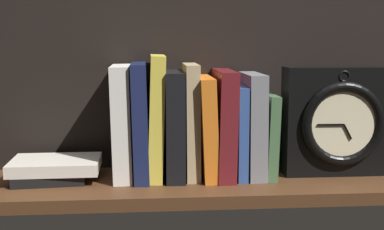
{
  "coord_description": "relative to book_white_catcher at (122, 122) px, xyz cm",
  "views": [
    {
      "loc": [
        -10.81,
        -105.8,
        29.01
      ],
      "look_at": [
        -1.76,
        2.98,
        12.99
      ],
      "focal_mm": 49.55,
      "sensor_mm": 36.0,
      "label": 1
    }
  ],
  "objects": [
    {
      "name": "book_navy_bierce",
      "position": [
        3.72,
        0.0,
        0.23
      ],
      "size": [
        3.53,
        16.12,
        23.86
      ],
      "primitive_type": "cube",
      "rotation": [
        0.0,
        -0.02,
        0.0
      ],
      "color": "#192147",
      "rests_on": "ground_plane"
    },
    {
      "name": "framed_clock",
      "position": [
        45.38,
        -1.26,
        -0.25
      ],
      "size": [
        22.9,
        7.97,
        22.9
      ],
      "color": "black",
      "rests_on": "ground_plane"
    },
    {
      "name": "book_maroon_dawkins",
      "position": [
        21.09,
        0.0,
        -0.54
      ],
      "size": [
        4.09,
        16.79,
        22.34
      ],
      "primitive_type": "cube",
      "rotation": [
        0.0,
        0.02,
        0.0
      ],
      "color": "maroon",
      "rests_on": "ground_plane"
    },
    {
      "name": "back_panel",
      "position": [
        16.21,
        9.0,
        8.17
      ],
      "size": [
        96.34,
        1.2,
        39.69
      ],
      "primitive_type": "cube",
      "color": "black",
      "rests_on": "ground_plane"
    },
    {
      "name": "book_yellow_seinlanguage",
      "position": [
        7.01,
        0.0,
        1.02
      ],
      "size": [
        3.85,
        14.24,
        25.49
      ],
      "primitive_type": "cube",
      "rotation": [
        0.0,
        0.04,
        0.0
      ],
      "color": "gold",
      "rests_on": "ground_plane"
    },
    {
      "name": "book_gray_chess",
      "position": [
        27.27,
        0.0,
        -0.89
      ],
      "size": [
        3.76,
        14.98,
        21.61
      ],
      "primitive_type": "cube",
      "rotation": [
        0.0,
        -0.01,
        0.0
      ],
      "color": "gray",
      "rests_on": "ground_plane"
    },
    {
      "name": "book_white_catcher",
      "position": [
        0.0,
        0.0,
        0.0
      ],
      "size": [
        4.22,
        14.48,
        23.42
      ],
      "primitive_type": "cube",
      "rotation": [
        0.0,
        -0.02,
        0.0
      ],
      "color": "silver",
      "rests_on": "ground_plane"
    },
    {
      "name": "book_orange_pandolfini",
      "position": [
        17.48,
        0.0,
        -1.22
      ],
      "size": [
        3.88,
        16.28,
        21.03
      ],
      "primitive_type": "cube",
      "rotation": [
        0.0,
        -0.04,
        0.0
      ],
      "color": "orange",
      "rests_on": "ground_plane"
    },
    {
      "name": "book_blue_modern",
      "position": [
        24.2,
        0.0,
        -2.1
      ],
      "size": [
        2.02,
        14.78,
        19.17
      ],
      "primitive_type": "cube",
      "rotation": [
        0.0,
        0.0,
        0.0
      ],
      "color": "#2D4C8E",
      "rests_on": "ground_plane"
    },
    {
      "name": "book_tan_shortstories",
      "position": [
        14.29,
        0.0,
        0.11
      ],
      "size": [
        2.93,
        13.35,
        23.6
      ],
      "primitive_type": "cube",
      "rotation": [
        0.0,
        -0.01,
        0.0
      ],
      "color": "tan",
      "rests_on": "ground_plane"
    },
    {
      "name": "book_black_skeptic",
      "position": [
        10.69,
        0.0,
        -0.62
      ],
      "size": [
        3.92,
        15.71,
        22.13
      ],
      "primitive_type": "cube",
      "rotation": [
        0.0,
        0.0,
        0.0
      ],
      "color": "black",
      "rests_on": "ground_plane"
    },
    {
      "name": "book_green_romantic",
      "position": [
        30.39,
        0.0,
        -3.01
      ],
      "size": [
        2.56,
        14.69,
        17.38
      ],
      "primitive_type": "cube",
      "rotation": [
        0.0,
        0.03,
        0.0
      ],
      "color": "#476B44",
      "rests_on": "ground_plane"
    },
    {
      "name": "ground_plane",
      "position": [
        16.21,
        -2.98,
        -12.93
      ],
      "size": [
        96.34,
        25.14,
        2.5
      ],
      "primitive_type": "cube",
      "color": "#4C2D19"
    },
    {
      "name": "book_stack_side",
      "position": [
        -14.08,
        -1.31,
        -9.29
      ],
      "size": [
        18.0,
        13.29,
        4.34
      ],
      "color": "black",
      "rests_on": "ground_plane"
    }
  ]
}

